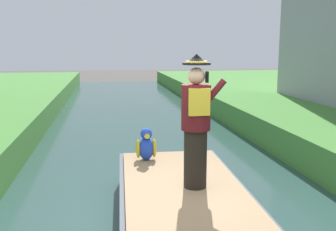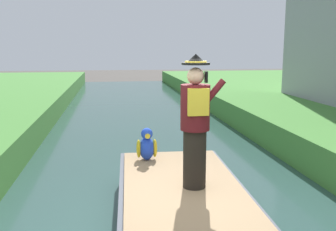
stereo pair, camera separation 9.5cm
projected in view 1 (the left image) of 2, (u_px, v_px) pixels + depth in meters
boat at (185, 210)px, 5.39m from camera, size 1.97×4.27×0.61m
person_pirate at (196, 122)px, 5.26m from camera, size 0.61×0.42×1.85m
parrot_plush at (146, 146)px, 6.67m from camera, size 0.36×0.34×0.57m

